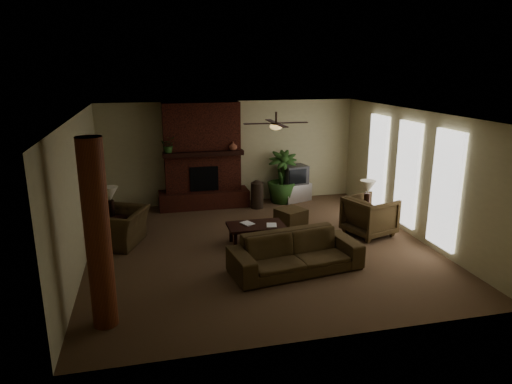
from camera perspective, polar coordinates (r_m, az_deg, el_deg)
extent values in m
plane|color=brown|center=(9.80, 0.54, -6.82)|extent=(7.00, 7.00, 0.00)
plane|color=silver|center=(9.12, 0.59, 9.69)|extent=(7.00, 7.00, 0.00)
plane|color=#BBB488|center=(12.71, -3.22, 4.92)|extent=(7.00, 0.00, 7.00)
plane|color=#BBB488|center=(6.19, 8.38, -6.67)|extent=(7.00, 0.00, 7.00)
plane|color=#BBB488|center=(9.21, -21.10, -0.17)|extent=(0.00, 7.00, 7.00)
plane|color=#BBB488|center=(10.73, 19.04, 2.13)|extent=(0.00, 7.00, 7.00)
cube|color=#562217|center=(12.36, -6.68, 4.53)|extent=(2.00, 0.50, 2.80)
cube|color=#562217|center=(12.53, -6.46, -0.83)|extent=(2.40, 0.70, 0.45)
cube|color=black|center=(12.23, -6.45, 1.64)|extent=(0.75, 0.04, 0.65)
cube|color=black|center=(12.07, -6.54, 4.76)|extent=(2.10, 0.28, 0.12)
cube|color=white|center=(12.07, 14.83, 3.62)|extent=(0.08, 0.85, 2.35)
cube|color=white|center=(10.88, 18.24, 2.10)|extent=(0.08, 0.85, 2.35)
cube|color=white|center=(9.75, 22.45, 0.22)|extent=(0.08, 0.85, 2.35)
cylinder|color=brown|center=(6.86, -19.04, -5.14)|extent=(0.36, 0.36, 2.80)
cube|color=black|center=(11.01, -19.46, 0.54)|extent=(0.10, 1.00, 2.10)
cylinder|color=black|center=(9.52, 2.51, 9.19)|extent=(0.04, 0.04, 0.24)
cylinder|color=black|center=(9.54, 2.50, 8.48)|extent=(0.20, 0.20, 0.06)
ellipsoid|color=#F2BF72|center=(9.55, 2.50, 8.12)|extent=(0.26, 0.26, 0.14)
cube|color=black|center=(9.65, 4.82, 8.58)|extent=(0.55, 0.12, 0.01)
cube|color=black|center=(9.44, 0.14, 8.48)|extent=(0.55, 0.12, 0.01)
cube|color=black|center=(9.92, 1.87, 8.81)|extent=(0.12, 0.55, 0.01)
cube|color=black|center=(9.16, 3.19, 8.24)|extent=(0.12, 0.55, 0.01)
imported|color=#46361E|center=(8.58, 4.96, -6.77)|extent=(2.52, 1.06, 0.95)
imported|color=#46361E|center=(10.20, -16.66, -3.53)|extent=(1.13, 1.37, 1.03)
imported|color=#46361E|center=(10.64, 13.94, -2.69)|extent=(1.14, 1.17, 0.97)
cube|color=black|center=(9.85, 0.00, -4.23)|extent=(1.20, 0.70, 0.06)
cube|color=black|center=(9.60, -2.58, -6.15)|extent=(0.07, 0.07, 0.37)
cube|color=black|center=(9.82, 3.19, -5.66)|extent=(0.07, 0.07, 0.37)
cube|color=black|center=(10.06, -3.12, -5.13)|extent=(0.07, 0.07, 0.37)
cube|color=black|center=(10.26, 2.40, -4.68)|extent=(0.07, 0.07, 0.37)
cube|color=#46361E|center=(11.07, 4.35, -3.12)|extent=(0.80, 0.80, 0.40)
cube|color=silver|center=(13.07, 4.84, 0.00)|extent=(0.97, 0.77, 0.50)
cube|color=#3D3D40|center=(12.94, 4.83, 2.17)|extent=(0.73, 0.61, 0.52)
cube|color=black|center=(12.69, 5.20, 1.91)|extent=(0.52, 0.12, 0.40)
cylinder|color=#2D2219|center=(12.32, 0.14, -0.41)|extent=(0.34, 0.34, 0.70)
sphere|color=#2D2219|center=(12.26, 0.15, 0.71)|extent=(0.34, 0.34, 0.34)
imported|color=#2C5120|center=(12.84, 3.22, 0.47)|extent=(1.10, 1.59, 0.81)
cube|color=black|center=(10.56, -17.21, -4.29)|extent=(0.64, 0.64, 0.55)
cylinder|color=black|center=(10.45, -17.52, -1.91)|extent=(0.15, 0.15, 0.35)
cone|color=white|center=(10.37, -17.66, -0.20)|extent=(0.39, 0.39, 0.30)
cube|color=black|center=(11.00, 13.56, -3.22)|extent=(0.65, 0.65, 0.55)
cylinder|color=black|center=(10.81, 13.59, -1.06)|extent=(0.15, 0.15, 0.35)
cone|color=white|center=(10.72, 13.70, 0.60)|extent=(0.38, 0.38, 0.30)
imported|color=#2C5120|center=(11.95, -10.78, 5.58)|extent=(0.42, 0.46, 0.33)
imported|color=#95533B|center=(12.14, -2.86, 5.72)|extent=(0.24, 0.25, 0.22)
imported|color=#999999|center=(9.76, -1.58, -3.33)|extent=(0.21, 0.11, 0.29)
imported|color=#999999|center=(9.72, 1.33, -3.40)|extent=(0.21, 0.07, 0.29)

